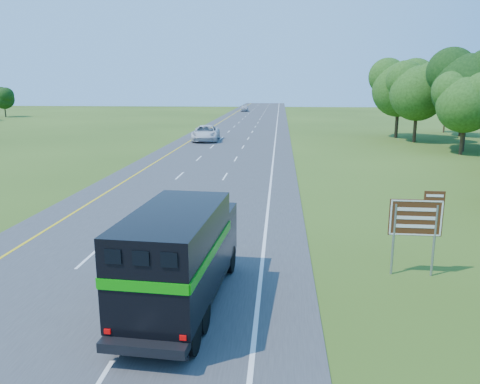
{
  "coord_description": "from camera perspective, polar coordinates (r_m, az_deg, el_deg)",
  "views": [
    {
      "loc": [
        6.13,
        -7.18,
        7.16
      ],
      "look_at": [
        4.06,
        16.93,
        1.58
      ],
      "focal_mm": 35.0,
      "sensor_mm": 36.0,
      "label": 1
    }
  ],
  "objects": [
    {
      "name": "lane_markings",
      "position": [
        57.95,
        -1.21,
        5.91
      ],
      "size": [
        11.15,
        260.0,
        0.01
      ],
      "color": "yellow",
      "rests_on": "road"
    },
    {
      "name": "far_car",
      "position": [
        129.3,
        0.56,
        10.2
      ],
      "size": [
        2.43,
        5.27,
        1.75
      ],
      "primitive_type": "imported",
      "rotation": [
        0.0,
        0.0,
        0.07
      ],
      "color": "#AEAFB5",
      "rests_on": "road"
    },
    {
      "name": "exit_sign",
      "position": [
        18.77,
        20.71,
        -3.33
      ],
      "size": [
        1.96,
        0.13,
        3.33
      ],
      "rotation": [
        0.0,
        0.0,
        -0.02
      ],
      "color": "gray",
      "rests_on": "ground"
    },
    {
      "name": "road",
      "position": [
        57.95,
        -1.21,
        5.89
      ],
      "size": [
        15.0,
        260.0,
        0.04
      ],
      "primitive_type": "cube",
      "color": "#38383A",
      "rests_on": "ground"
    },
    {
      "name": "white_suv",
      "position": [
        61.14,
        -4.19,
        7.17
      ],
      "size": [
        3.72,
        7.27,
        1.97
      ],
      "primitive_type": "imported",
      "rotation": [
        0.0,
        0.0,
        0.07
      ],
      "color": "silver",
      "rests_on": "road"
    },
    {
      "name": "horse_truck",
      "position": [
        15.2,
        -7.22,
        -7.52
      ],
      "size": [
        2.91,
        7.84,
        3.41
      ],
      "rotation": [
        0.0,
        0.0,
        -0.07
      ],
      "color": "black",
      "rests_on": "road"
    }
  ]
}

